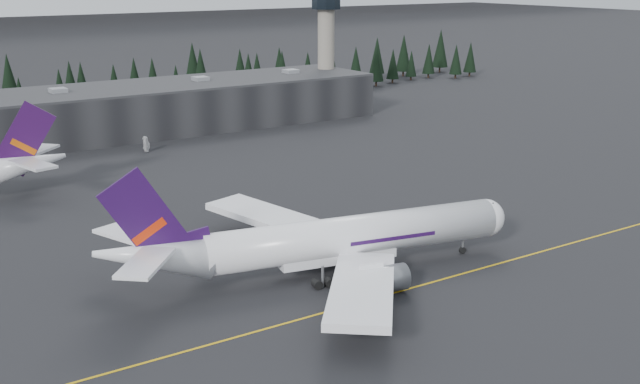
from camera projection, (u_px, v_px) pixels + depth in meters
ground at (399, 285)px, 113.50m from camera, size 1400.00×1400.00×0.00m
taxiline at (408, 289)px, 111.90m from camera, size 400.00×0.40×0.02m
terminal at (98, 113)px, 211.65m from camera, size 160.00×30.00×12.60m
control_tower at (326, 34)px, 249.76m from camera, size 10.00×10.00×37.70m
treeline at (57, 91)px, 240.88m from camera, size 360.00×20.00×15.00m
jet_main at (319, 241)px, 115.60m from camera, size 62.81×57.42×18.67m
gse_vehicle_b at (147, 149)px, 195.26m from camera, size 4.05×1.95×1.33m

